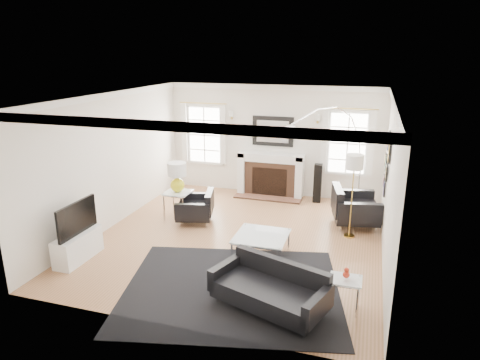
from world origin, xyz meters
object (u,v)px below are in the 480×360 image
(sofa, at_px, (271,289))
(gourd_lamp, at_px, (177,175))
(coffee_table, at_px, (261,237))
(armchair_left, at_px, (197,208))
(fireplace, at_px, (270,175))
(arc_floor_lamp, at_px, (327,154))
(armchair_right, at_px, (353,208))

(sofa, height_order, gourd_lamp, gourd_lamp)
(coffee_table, bearing_deg, gourd_lamp, 150.24)
(armchair_left, bearing_deg, fireplace, 63.50)
(sofa, height_order, armchair_left, armchair_left)
(sofa, relative_size, armchair_left, 1.82)
(fireplace, height_order, armchair_left, fireplace)
(gourd_lamp, xyz_separation_m, arc_floor_lamp, (3.06, 1.35, 0.37))
(armchair_left, distance_m, coffee_table, 2.11)
(fireplace, bearing_deg, sofa, -76.57)
(sofa, distance_m, coffee_table, 1.63)
(armchair_left, xyz_separation_m, armchair_right, (3.24, 0.78, 0.07))
(armchair_right, distance_m, arc_floor_lamp, 1.36)
(sofa, relative_size, arc_floor_lamp, 0.72)
(fireplace, distance_m, arc_floor_lamp, 1.85)
(coffee_table, relative_size, gourd_lamp, 1.39)
(armchair_left, distance_m, armchair_right, 3.33)
(coffee_table, distance_m, gourd_lamp, 2.65)
(armchair_right, xyz_separation_m, gourd_lamp, (-3.73, -0.69, 0.61))
(armchair_left, height_order, gourd_lamp, gourd_lamp)
(arc_floor_lamp, bearing_deg, fireplace, 152.15)
(armchair_right, relative_size, arc_floor_lamp, 0.47)
(fireplace, xyz_separation_m, sofa, (1.18, -4.94, -0.25))
(sofa, bearing_deg, arc_floor_lamp, 86.13)
(armchair_right, height_order, arc_floor_lamp, arc_floor_lamp)
(fireplace, height_order, armchair_right, fireplace)
(fireplace, xyz_separation_m, gourd_lamp, (-1.60, -2.13, 0.45))
(coffee_table, distance_m, arc_floor_lamp, 2.93)
(sofa, bearing_deg, armchair_left, 129.99)
(fireplace, bearing_deg, arc_floor_lamp, -27.85)
(sofa, relative_size, armchair_right, 1.54)
(gourd_lamp, height_order, arc_floor_lamp, arc_floor_lamp)
(armchair_right, distance_m, coffee_table, 2.47)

